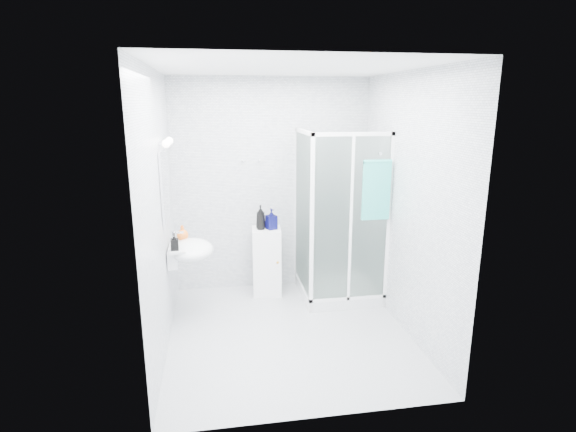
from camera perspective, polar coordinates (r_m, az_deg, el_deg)
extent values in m
cube|color=silver|center=(4.29, 0.10, 0.78)|extent=(2.40, 2.60, 2.60)
cube|color=#B8BABD|center=(4.77, 0.09, -14.57)|extent=(2.40, 2.60, 0.01)
cube|color=white|center=(4.19, 0.10, 18.32)|extent=(2.40, 2.60, 0.01)
cube|color=white|center=(5.64, 6.30, -9.27)|extent=(0.90, 0.90, 0.12)
cube|color=white|center=(5.08, 2.13, 10.62)|extent=(0.04, 0.90, 0.04)
cube|color=white|center=(4.77, 8.32, 10.25)|extent=(0.90, 0.04, 0.04)
cube|color=white|center=(4.83, 3.03, -1.40)|extent=(0.04, 0.04, 2.00)
cube|color=white|center=(5.22, 1.93, 0.27)|extent=(0.02, 0.82, 1.84)
cube|color=white|center=(4.91, 7.97, -0.75)|extent=(0.82, 0.02, 1.84)
cube|color=white|center=(4.92, 7.93, -0.72)|extent=(0.03, 0.04, 1.84)
cylinder|color=silver|center=(5.63, 5.60, 4.46)|extent=(0.02, 0.02, 1.00)
cylinder|color=silver|center=(5.54, 5.79, 9.20)|extent=(0.09, 0.05, 0.09)
cylinder|color=silver|center=(5.73, 5.93, 1.56)|extent=(0.12, 0.04, 0.12)
cylinder|color=silver|center=(4.84, 11.57, 7.80)|extent=(0.03, 0.05, 0.03)
cube|color=white|center=(4.85, -14.27, -4.86)|extent=(0.10, 0.40, 0.18)
ellipsoid|color=white|center=(4.82, -12.17, -4.23)|extent=(0.46, 0.56, 0.20)
cube|color=white|center=(4.81, -13.63, -3.71)|extent=(0.16, 0.50, 0.02)
cylinder|color=silver|center=(4.79, -14.40, -2.82)|extent=(0.04, 0.04, 0.16)
cylinder|color=silver|center=(4.77, -13.85, -2.06)|extent=(0.12, 0.02, 0.02)
cube|color=white|center=(4.67, -15.38, 3.86)|extent=(0.02, 0.60, 0.70)
cylinder|color=silver|center=(4.45, -15.75, 8.83)|extent=(0.05, 0.04, 0.04)
sphere|color=white|center=(4.45, -15.23, 8.86)|extent=(0.08, 0.08, 0.08)
cylinder|color=silver|center=(4.77, -15.34, 9.18)|extent=(0.05, 0.04, 0.04)
sphere|color=white|center=(4.77, -14.86, 9.21)|extent=(0.08, 0.08, 0.08)
cylinder|color=silver|center=(5.44, -5.77, 6.99)|extent=(0.02, 0.04, 0.02)
sphere|color=silver|center=(5.42, -5.75, 6.96)|extent=(0.03, 0.03, 0.03)
cylinder|color=silver|center=(5.46, -3.66, 7.06)|extent=(0.02, 0.04, 0.02)
sphere|color=silver|center=(5.43, -3.63, 7.02)|extent=(0.03, 0.03, 0.03)
cube|color=white|center=(5.52, -2.71, -5.75)|extent=(0.37, 0.37, 0.82)
cube|color=white|center=(5.37, -2.50, -6.35)|extent=(0.31, 0.03, 0.70)
sphere|color=orange|center=(5.35, -1.32, -5.93)|extent=(0.03, 0.03, 0.03)
cube|color=#2EB0A2|center=(4.88, 11.16, 3.14)|extent=(0.30, 0.04, 0.63)
cylinder|color=#2EB0A2|center=(4.83, 11.34, 6.79)|extent=(0.30, 0.04, 0.04)
imported|color=black|center=(5.35, -3.50, -0.17)|extent=(0.13, 0.13, 0.29)
imported|color=#0B0B42|center=(5.35, -2.12, -0.38)|extent=(0.15, 0.15, 0.25)
imported|color=orange|center=(4.94, -13.25, -2.09)|extent=(0.17, 0.17, 0.16)
imported|color=black|center=(4.62, -14.21, -3.22)|extent=(0.08, 0.08, 0.17)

